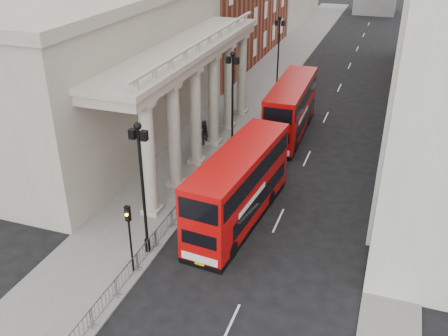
{
  "coord_description": "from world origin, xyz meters",
  "views": [
    {
      "loc": [
        11.83,
        -17.61,
        18.3
      ],
      "look_at": [
        1.71,
        11.27,
        2.59
      ],
      "focal_mm": 40.0,
      "sensor_mm": 36.0,
      "label": 1
    }
  ],
  "objects_px": {
    "bus_far": "(291,108)",
    "lamp_post_north": "(278,49)",
    "pedestrian_a": "(178,151)",
    "lamp_post_south": "(142,181)",
    "lamp_post_mid": "(232,94)",
    "bus_near": "(239,185)",
    "pedestrian_c": "(204,129)",
    "traffic_light": "(129,227)",
    "pedestrian_b": "(204,135)"
  },
  "relations": [
    {
      "from": "lamp_post_mid",
      "to": "traffic_light",
      "type": "bearing_deg",
      "value": -89.68
    },
    {
      "from": "lamp_post_mid",
      "to": "pedestrian_b",
      "type": "relative_size",
      "value": 4.62
    },
    {
      "from": "lamp_post_south",
      "to": "lamp_post_north",
      "type": "height_order",
      "value": "same"
    },
    {
      "from": "lamp_post_north",
      "to": "pedestrian_c",
      "type": "bearing_deg",
      "value": -101.2
    },
    {
      "from": "lamp_post_south",
      "to": "traffic_light",
      "type": "distance_m",
      "value": 2.71
    },
    {
      "from": "lamp_post_north",
      "to": "bus_near",
      "type": "distance_m",
      "value": 27.14
    },
    {
      "from": "bus_near",
      "to": "pedestrian_c",
      "type": "bearing_deg",
      "value": 126.09
    },
    {
      "from": "traffic_light",
      "to": "lamp_post_mid",
      "type": "bearing_deg",
      "value": 90.32
    },
    {
      "from": "traffic_light",
      "to": "bus_far",
      "type": "bearing_deg",
      "value": 80.09
    },
    {
      "from": "lamp_post_south",
      "to": "pedestrian_a",
      "type": "bearing_deg",
      "value": 105.47
    },
    {
      "from": "traffic_light",
      "to": "pedestrian_a",
      "type": "xyz_separation_m",
      "value": [
        -3.37,
        13.85,
        -2.14
      ]
    },
    {
      "from": "traffic_light",
      "to": "pedestrian_c",
      "type": "height_order",
      "value": "traffic_light"
    },
    {
      "from": "lamp_post_south",
      "to": "traffic_light",
      "type": "xyz_separation_m",
      "value": [
        0.1,
        -2.02,
        -1.8
      ]
    },
    {
      "from": "lamp_post_south",
      "to": "bus_near",
      "type": "xyz_separation_m",
      "value": [
        4.05,
        5.26,
        -2.31
      ]
    },
    {
      "from": "lamp_post_mid",
      "to": "pedestrian_c",
      "type": "bearing_deg",
      "value": 161.58
    },
    {
      "from": "bus_far",
      "to": "lamp_post_south",
      "type": "bearing_deg",
      "value": -102.28
    },
    {
      "from": "bus_near",
      "to": "pedestrian_a",
      "type": "relative_size",
      "value": 6.96
    },
    {
      "from": "bus_far",
      "to": "pedestrian_a",
      "type": "xyz_separation_m",
      "value": [
        -7.33,
        -8.77,
        -1.61
      ]
    },
    {
      "from": "bus_far",
      "to": "lamp_post_north",
      "type": "bearing_deg",
      "value": 108.42
    },
    {
      "from": "lamp_post_south",
      "to": "bus_near",
      "type": "relative_size",
      "value": 0.71
    },
    {
      "from": "bus_near",
      "to": "pedestrian_b",
      "type": "bearing_deg",
      "value": 127.43
    },
    {
      "from": "lamp_post_north",
      "to": "pedestrian_b",
      "type": "height_order",
      "value": "lamp_post_north"
    },
    {
      "from": "lamp_post_north",
      "to": "lamp_post_mid",
      "type": "bearing_deg",
      "value": -90.0
    },
    {
      "from": "pedestrian_b",
      "to": "lamp_post_south",
      "type": "bearing_deg",
      "value": 74.62
    },
    {
      "from": "lamp_post_mid",
      "to": "pedestrian_a",
      "type": "xyz_separation_m",
      "value": [
        -3.27,
        -4.17,
        -3.95
      ]
    },
    {
      "from": "bus_far",
      "to": "pedestrian_a",
      "type": "bearing_deg",
      "value": -131.02
    },
    {
      "from": "lamp_post_south",
      "to": "pedestrian_b",
      "type": "distance_m",
      "value": 16.26
    },
    {
      "from": "pedestrian_b",
      "to": "pedestrian_a",
      "type": "bearing_deg",
      "value": 53.55
    },
    {
      "from": "pedestrian_a",
      "to": "lamp_post_north",
      "type": "bearing_deg",
      "value": 51.65
    },
    {
      "from": "lamp_post_north",
      "to": "pedestrian_a",
      "type": "bearing_deg",
      "value": -99.22
    },
    {
      "from": "lamp_post_south",
      "to": "bus_far",
      "type": "relative_size",
      "value": 0.73
    },
    {
      "from": "lamp_post_south",
      "to": "pedestrian_b",
      "type": "xyz_separation_m",
      "value": [
        -2.47,
        15.59,
        -3.89
      ]
    },
    {
      "from": "lamp_post_mid",
      "to": "pedestrian_c",
      "type": "relative_size",
      "value": 5.09
    },
    {
      "from": "lamp_post_north",
      "to": "bus_far",
      "type": "distance_m",
      "value": 12.32
    },
    {
      "from": "lamp_post_south",
      "to": "pedestrian_a",
      "type": "xyz_separation_m",
      "value": [
        -3.27,
        11.83,
        -3.95
      ]
    },
    {
      "from": "bus_far",
      "to": "pedestrian_c",
      "type": "xyz_separation_m",
      "value": [
        -7.02,
        -3.62,
        -1.63
      ]
    },
    {
      "from": "lamp_post_south",
      "to": "lamp_post_mid",
      "type": "distance_m",
      "value": 16.0
    },
    {
      "from": "lamp_post_mid",
      "to": "pedestrian_b",
      "type": "height_order",
      "value": "lamp_post_mid"
    },
    {
      "from": "lamp_post_south",
      "to": "bus_near",
      "type": "bearing_deg",
      "value": 52.41
    },
    {
      "from": "lamp_post_mid",
      "to": "bus_far",
      "type": "xyz_separation_m",
      "value": [
        4.05,
        4.61,
        -2.34
      ]
    },
    {
      "from": "lamp_post_south",
      "to": "bus_near",
      "type": "distance_m",
      "value": 7.03
    },
    {
      "from": "lamp_post_north",
      "to": "traffic_light",
      "type": "height_order",
      "value": "lamp_post_north"
    },
    {
      "from": "traffic_light",
      "to": "lamp_post_north",
      "type": "bearing_deg",
      "value": 90.17
    },
    {
      "from": "lamp_post_south",
      "to": "lamp_post_north",
      "type": "distance_m",
      "value": 32.0
    },
    {
      "from": "pedestrian_c",
      "to": "lamp_post_south",
      "type": "bearing_deg",
      "value": -63.44
    },
    {
      "from": "pedestrian_a",
      "to": "pedestrian_b",
      "type": "distance_m",
      "value": 3.85
    },
    {
      "from": "bus_far",
      "to": "pedestrian_c",
      "type": "distance_m",
      "value": 8.07
    },
    {
      "from": "lamp_post_mid",
      "to": "pedestrian_a",
      "type": "relative_size",
      "value": 4.93
    },
    {
      "from": "pedestrian_c",
      "to": "traffic_light",
      "type": "bearing_deg",
      "value": -64.19
    },
    {
      "from": "lamp_post_mid",
      "to": "bus_near",
      "type": "bearing_deg",
      "value": -69.34
    }
  ]
}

